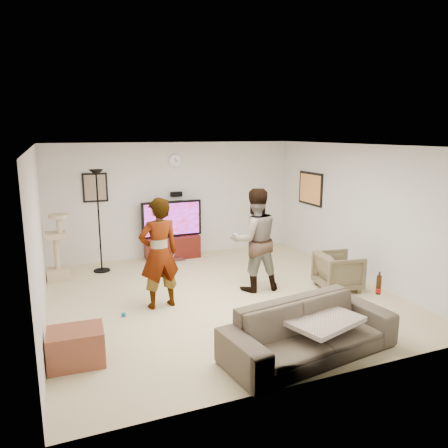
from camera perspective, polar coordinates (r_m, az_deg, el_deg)
name	(u,v)px	position (r m, az deg, el deg)	size (l,w,h in m)	color
floor	(221,296)	(7.37, -0.34, -9.55)	(5.50, 5.50, 0.02)	#C4BA97
ceiling	(221,145)	(6.86, -0.37, 10.43)	(5.50, 5.50, 0.02)	white
wall_back	(176,200)	(9.58, -6.42, 3.23)	(5.50, 0.04, 2.50)	silver
wall_front	(318,274)	(4.65, 12.30, -6.44)	(5.50, 0.04, 2.50)	silver
wall_left	(38,239)	(6.54, -23.37, -1.79)	(0.04, 5.50, 2.50)	silver
wall_right	(358,212)	(8.40, 17.39, 1.52)	(0.04, 5.50, 2.50)	silver
wall_clock	(175,161)	(9.46, -6.49, 8.30)	(0.26, 0.26, 0.04)	silver
wall_speaker	(176,194)	(9.50, -6.34, 3.95)	(0.25, 0.10, 0.10)	black
picture_back	(95,188)	(9.21, -16.71, 4.65)	(0.42, 0.03, 0.52)	gray
picture_right	(310,189)	(9.62, 11.38, 4.61)	(0.03, 0.78, 0.62)	#FD9C4C
tv_stand	(172,247)	(9.51, -6.85, -3.05)	(1.17, 0.45, 0.49)	#43100C
console_box	(175,261)	(9.18, -6.53, -4.93)	(0.40, 0.30, 0.07)	silver
tv	(172,219)	(9.37, -6.95, 0.69)	(1.31, 0.08, 0.78)	black
tv_screen	(172,219)	(9.32, -6.88, 0.64)	(1.21, 0.01, 0.68)	purple
floor_lamp	(99,222)	(8.71, -16.23, 0.32)	(0.32, 0.32, 2.01)	black
cat_tree	(56,247)	(8.57, -21.33, -2.85)	(0.40, 0.40, 1.25)	tan
person_left	(159,253)	(6.73, -8.59, -3.87)	(0.64, 0.42, 1.75)	#A2A0B3
person_right	(255,240)	(7.42, 4.09, -2.11)	(0.87, 0.68, 1.79)	#324385
sofa	(310,330)	(5.53, 11.29, -13.66)	(2.22, 0.87, 0.65)	#4C4337
throw_blanket	(322,320)	(5.57, 12.82, -12.25)	(0.90, 0.70, 0.06)	#BDAA98
beer_bottle	(379,285)	(5.95, 19.81, -7.60)	(0.06, 0.06, 0.25)	#381C05
armchair	(338,271)	(7.83, 14.91, -6.06)	(0.69, 0.71, 0.65)	brown
side_table	(76,347)	(5.58, -19.01, -15.11)	(0.64, 0.48, 0.43)	brown
toy_ball	(124,315)	(6.75, -13.16, -11.60)	(0.07, 0.07, 0.07)	#0F629F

